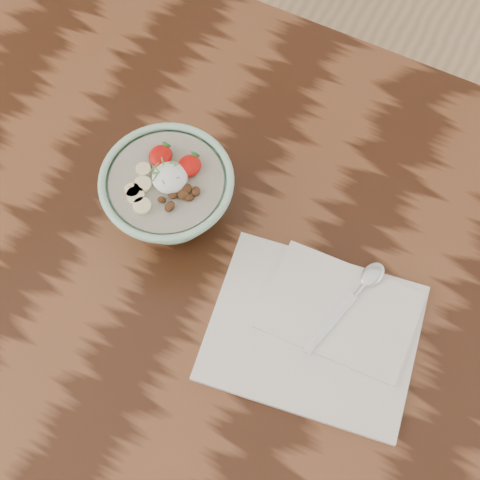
{
  "coord_description": "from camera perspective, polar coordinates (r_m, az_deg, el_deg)",
  "views": [
    {
      "loc": [
        23.67,
        -33.75,
        164.75
      ],
      "look_at": [
        7.85,
        -2.15,
        86.05
      ],
      "focal_mm": 50.0,
      "sensor_mm": 36.0,
      "label": 1
    }
  ],
  "objects": [
    {
      "name": "spoon",
      "position": [
        0.95,
        10.39,
        -3.94
      ],
      "size": [
        6.18,
        16.92,
        0.89
      ],
      "rotation": [
        0.0,
        0.0,
        -0.26
      ],
      "color": "silver",
      "rests_on": "napkin"
    },
    {
      "name": "table",
      "position": [
        1.07,
        -3.24,
        -1.8
      ],
      "size": [
        160.0,
        90.0,
        75.0
      ],
      "color": "#33180C",
      "rests_on": "ground"
    },
    {
      "name": "napkin",
      "position": [
        0.94,
        6.74,
        -7.46
      ],
      "size": [
        31.16,
        26.65,
        1.73
      ],
      "rotation": [
        0.0,
        0.0,
        0.15
      ],
      "color": "white",
      "rests_on": "table"
    },
    {
      "name": "breakfast_bowl",
      "position": [
        0.95,
        -6.08,
        3.94
      ],
      "size": [
        18.64,
        18.64,
        12.32
      ],
      "rotation": [
        0.0,
        0.0,
        0.32
      ],
      "color": "#9ED5B1",
      "rests_on": "table"
    }
  ]
}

